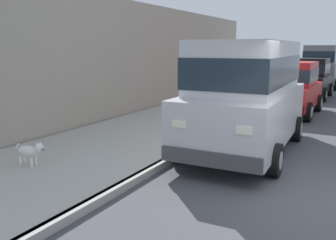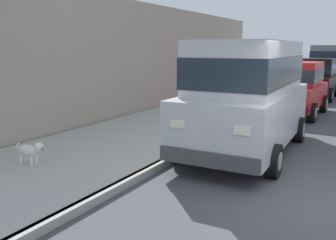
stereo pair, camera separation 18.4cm
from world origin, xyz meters
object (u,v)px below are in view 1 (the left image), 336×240
Objects in this scene: car_red_hatchback at (290,87)px; car_grey_van at (322,64)px; car_silver_van at (247,92)px; car_black_hatchback at (309,77)px; dog_white at (30,151)px.

car_red_hatchback is 10.53m from car_grey_van.
car_black_hatchback is at bearing 90.33° from car_silver_van.
car_black_hatchback is 14.50m from dog_white.
car_silver_van is at bearing -89.68° from car_red_hatchback.
car_red_hatchback is at bearing 90.32° from car_silver_van.
car_silver_van is 10.70m from car_black_hatchback.
car_grey_van is at bearing 90.20° from car_silver_van.
car_red_hatchback is 9.59m from dog_white.
car_black_hatchback is at bearing 90.34° from car_red_hatchback.
car_silver_van and car_grey_van have the same top height.
car_red_hatchback reaches higher than dog_white.
car_silver_van is 16.10m from car_grey_van.
car_grey_van is (0.00, 5.41, 0.42)m from car_black_hatchback.
car_silver_van reaches higher than car_black_hatchback.
dog_white is (-3.14, -14.15, -0.55)m from car_black_hatchback.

